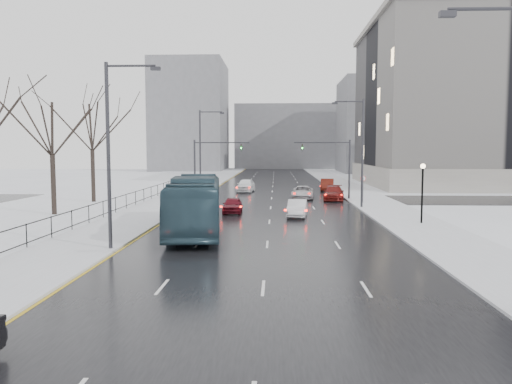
# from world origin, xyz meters

# --- Properties ---
(road) EXTENTS (16.00, 150.00, 0.04)m
(road) POSITION_xyz_m (0.00, 60.00, 0.02)
(road) COLOR black
(road) RESTS_ON ground
(cross_road) EXTENTS (130.00, 10.00, 0.04)m
(cross_road) POSITION_xyz_m (0.00, 48.00, 0.02)
(cross_road) COLOR black
(cross_road) RESTS_ON ground
(sidewalk_left) EXTENTS (5.00, 150.00, 0.16)m
(sidewalk_left) POSITION_xyz_m (-10.50, 60.00, 0.08)
(sidewalk_left) COLOR silver
(sidewalk_left) RESTS_ON ground
(sidewalk_right) EXTENTS (5.00, 150.00, 0.16)m
(sidewalk_right) POSITION_xyz_m (10.50, 60.00, 0.08)
(sidewalk_right) COLOR silver
(sidewalk_right) RESTS_ON ground
(park_strip) EXTENTS (14.00, 150.00, 0.12)m
(park_strip) POSITION_xyz_m (-20.00, 60.00, 0.06)
(park_strip) COLOR white
(park_strip) RESTS_ON ground
(tree_park_d) EXTENTS (8.75, 8.75, 12.50)m
(tree_park_d) POSITION_xyz_m (-17.80, 34.00, 0.00)
(tree_park_d) COLOR black
(tree_park_d) RESTS_ON ground
(tree_park_e) EXTENTS (9.45, 9.45, 13.50)m
(tree_park_e) POSITION_xyz_m (-18.20, 44.00, 0.00)
(tree_park_e) COLOR black
(tree_park_e) RESTS_ON ground
(iron_fence) EXTENTS (0.06, 70.00, 1.30)m
(iron_fence) POSITION_xyz_m (-13.00, 30.00, 0.91)
(iron_fence) COLOR black
(iron_fence) RESTS_ON sidewalk_left
(streetlight_r_mid) EXTENTS (2.95, 0.25, 10.00)m
(streetlight_r_mid) POSITION_xyz_m (8.17, 40.00, 5.62)
(streetlight_r_mid) COLOR #2D2D33
(streetlight_r_mid) RESTS_ON ground
(streetlight_l_near) EXTENTS (2.95, 0.25, 10.00)m
(streetlight_l_near) POSITION_xyz_m (-8.17, 20.00, 5.62)
(streetlight_l_near) COLOR #2D2D33
(streetlight_l_near) RESTS_ON ground
(streetlight_l_far) EXTENTS (2.95, 0.25, 10.00)m
(streetlight_l_far) POSITION_xyz_m (-8.17, 52.00, 5.62)
(streetlight_l_far) COLOR #2D2D33
(streetlight_l_far) RESTS_ON ground
(lamppost_r_mid) EXTENTS (0.36, 0.36, 4.28)m
(lamppost_r_mid) POSITION_xyz_m (11.00, 30.00, 2.94)
(lamppost_r_mid) COLOR black
(lamppost_r_mid) RESTS_ON sidewalk_right
(mast_signal_right) EXTENTS (6.10, 0.33, 6.50)m
(mast_signal_right) POSITION_xyz_m (7.33, 48.00, 4.11)
(mast_signal_right) COLOR #2D2D33
(mast_signal_right) RESTS_ON ground
(mast_signal_left) EXTENTS (6.10, 0.33, 6.50)m
(mast_signal_left) POSITION_xyz_m (-7.33, 48.00, 4.11)
(mast_signal_left) COLOR #2D2D33
(mast_signal_left) RESTS_ON ground
(no_uturn_sign) EXTENTS (0.60, 0.06, 2.70)m
(no_uturn_sign) POSITION_xyz_m (9.20, 44.00, 2.30)
(no_uturn_sign) COLOR #2D2D33
(no_uturn_sign) RESTS_ON sidewalk_right
(civic_building) EXTENTS (41.00, 31.00, 24.80)m
(civic_building) POSITION_xyz_m (35.00, 72.00, 11.21)
(civic_building) COLOR gray
(civic_building) RESTS_ON ground
(bldg_far_right) EXTENTS (24.00, 20.00, 22.00)m
(bldg_far_right) POSITION_xyz_m (28.00, 115.00, 11.00)
(bldg_far_right) COLOR slate
(bldg_far_right) RESTS_ON ground
(bldg_far_left) EXTENTS (18.00, 22.00, 28.00)m
(bldg_far_left) POSITION_xyz_m (-22.00, 125.00, 14.00)
(bldg_far_left) COLOR slate
(bldg_far_left) RESTS_ON ground
(bldg_far_center) EXTENTS (30.00, 18.00, 18.00)m
(bldg_far_center) POSITION_xyz_m (4.00, 140.00, 9.00)
(bldg_far_center) COLOR slate
(bldg_far_center) RESTS_ON ground
(bus) EXTENTS (4.56, 13.49, 3.68)m
(bus) POSITION_xyz_m (-4.80, 26.16, 1.88)
(bus) COLOR #28414E
(bus) RESTS_ON road
(sedan_center_near) EXTENTS (1.67, 4.00, 1.35)m
(sedan_center_near) POSITION_xyz_m (-3.22, 36.11, 0.72)
(sedan_center_near) COLOR #5C0F1A
(sedan_center_near) RESTS_ON road
(sedan_right_near) EXTENTS (1.88, 4.31, 1.38)m
(sedan_right_near) POSITION_xyz_m (2.20, 33.87, 0.73)
(sedan_right_near) COLOR white
(sedan_right_near) RESTS_ON road
(sedan_right_cross) EXTENTS (2.78, 5.25, 1.41)m
(sedan_right_cross) POSITION_xyz_m (3.42, 48.66, 0.74)
(sedan_right_cross) COLOR silver
(sedan_right_cross) RESTS_ON road
(sedan_right_far) EXTENTS (2.73, 5.43, 1.51)m
(sedan_right_far) POSITION_xyz_m (6.66, 47.30, 0.80)
(sedan_right_far) COLOR maroon
(sedan_right_far) RESTS_ON road
(sedan_center_far) EXTENTS (2.42, 5.14, 1.70)m
(sedan_center_far) POSITION_xyz_m (-3.36, 57.19, 0.89)
(sedan_center_far) COLOR white
(sedan_center_far) RESTS_ON road
(sedan_right_distant) EXTENTS (2.20, 4.94, 1.58)m
(sedan_right_distant) POSITION_xyz_m (7.20, 59.35, 0.83)
(sedan_right_distant) COLOR #53160E
(sedan_right_distant) RESTS_ON road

